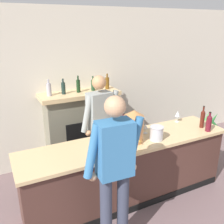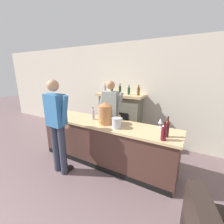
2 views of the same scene
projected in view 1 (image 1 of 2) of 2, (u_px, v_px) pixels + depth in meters
wall_back_panel at (95, 86)px, 4.65m from camera, size 12.00×0.07×2.75m
bar_counter at (128, 169)px, 3.61m from camera, size 3.06×0.72×0.93m
fireplace_stone at (81, 128)px, 4.48m from camera, size 1.36×0.52×1.65m
potted_plant_corner at (209, 127)px, 5.55m from camera, size 0.35×0.35×0.65m
person_customer at (115, 172)px, 2.57m from camera, size 0.66×0.32×1.84m
person_bartender at (100, 126)px, 3.84m from camera, size 0.65×0.35×1.76m
copper_dispenser at (134, 126)px, 3.36m from camera, size 0.27×0.31×0.45m
ice_bucket_steel at (157, 133)px, 3.46m from camera, size 0.19×0.19×0.20m
wine_bottle_merlot_tall at (104, 135)px, 3.33m from camera, size 0.07×0.07×0.28m
wine_bottle_riesling_slim at (209, 123)px, 3.72m from camera, size 0.08×0.08×0.31m
wine_bottle_port_short at (123, 125)px, 3.58m from camera, size 0.08×0.08×0.34m
wine_bottle_burgundy_dark at (202, 118)px, 3.85m from camera, size 0.07×0.07×0.35m
wine_glass_by_dispenser at (178, 114)px, 4.09m from camera, size 0.08×0.08×0.19m
wine_glass_back_row at (104, 130)px, 3.54m from camera, size 0.07×0.07×0.16m
wine_glass_mid_counter at (145, 127)px, 3.66m from camera, size 0.07×0.07×0.15m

